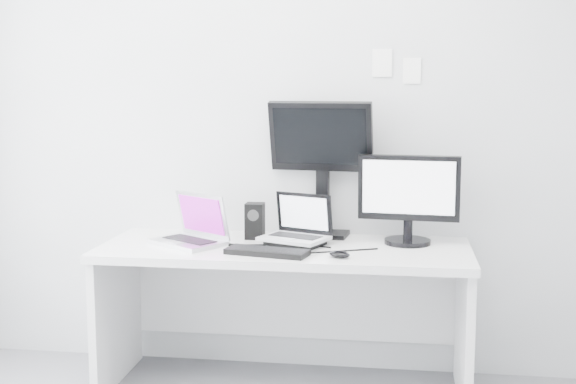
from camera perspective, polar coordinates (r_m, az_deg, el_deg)
The scene contains 11 objects.
back_wall at distance 4.03m, azimuth 0.47°, elevation 5.67°, with size 3.60×3.60×0.00m, color silver.
desk at distance 3.86m, azimuth -0.25°, elevation -9.33°, with size 1.80×0.70×0.73m, color silver.
macbook at distance 3.81m, azimuth -7.49°, elevation -1.96°, with size 0.35×0.26×0.26m, color #B0B0B4.
speaker at distance 3.93m, azimuth -2.47°, elevation -2.15°, with size 0.09×0.09×0.18m, color black.
dell_laptop at distance 3.76m, azimuth 0.45°, elevation -2.05°, with size 0.31×0.24×0.26m, color #B6B9BE.
rear_monitor at distance 3.97m, azimuth 2.50°, elevation 1.84°, with size 0.53×0.19×0.72m, color black.
samsung_monitor at distance 3.82m, azimuth 8.90°, elevation -0.46°, with size 0.50×0.23×0.46m, color black.
keyboard at distance 3.58m, azimuth -1.56°, elevation -4.45°, with size 0.38×0.14×0.03m, color black.
mouse at distance 3.52m, azimuth 3.84°, elevation -4.62°, with size 0.10×0.06×0.03m, color black.
wall_note_0 at distance 3.99m, azimuth 6.98°, elevation 9.46°, with size 0.10×0.00×0.14m, color white.
wall_note_1 at distance 3.99m, azimuth 9.15°, elevation 8.85°, with size 0.09×0.00×0.13m, color white.
Camera 1 is at (0.54, -2.39, 1.52)m, focal length 48.07 mm.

